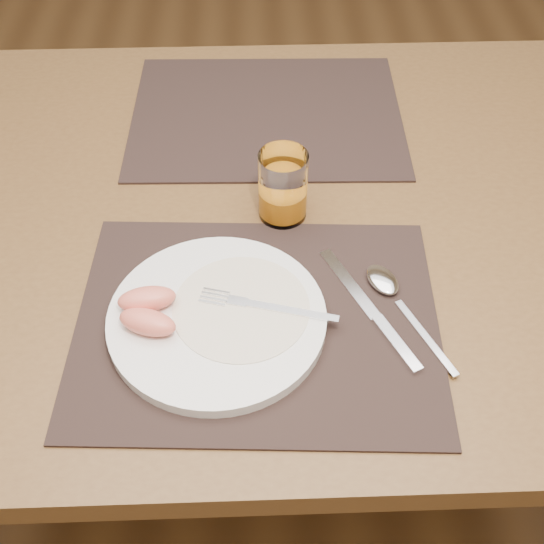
{
  "coord_description": "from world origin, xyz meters",
  "views": [
    {
      "loc": [
        -0.01,
        -0.74,
        1.42
      ],
      "look_at": [
        0.01,
        -0.15,
        0.77
      ],
      "focal_mm": 45.0,
      "sensor_mm": 36.0,
      "label": 1
    }
  ],
  "objects_px": {
    "table": "(264,244)",
    "knife": "(376,318)",
    "fork": "(256,305)",
    "juice_glass": "(283,189)",
    "placemat_near": "(257,322)",
    "plate": "(217,319)",
    "spoon": "(389,288)",
    "placemat_far": "(267,115)"
  },
  "relations": [
    {
      "from": "spoon",
      "to": "fork",
      "type": "bearing_deg",
      "value": -169.19
    },
    {
      "from": "table",
      "to": "spoon",
      "type": "xyz_separation_m",
      "value": [
        0.16,
        -0.18,
        0.09
      ]
    },
    {
      "from": "placemat_near",
      "to": "plate",
      "type": "relative_size",
      "value": 1.67
    },
    {
      "from": "placemat_near",
      "to": "spoon",
      "type": "height_order",
      "value": "spoon"
    },
    {
      "from": "placemat_far",
      "to": "fork",
      "type": "height_order",
      "value": "fork"
    },
    {
      "from": "fork",
      "to": "spoon",
      "type": "relative_size",
      "value": 0.94
    },
    {
      "from": "placemat_near",
      "to": "plate",
      "type": "xyz_separation_m",
      "value": [
        -0.05,
        -0.0,
        0.01
      ]
    },
    {
      "from": "table",
      "to": "juice_glass",
      "type": "xyz_separation_m",
      "value": [
        0.03,
        -0.03,
        0.13
      ]
    },
    {
      "from": "fork",
      "to": "placemat_far",
      "type": "bearing_deg",
      "value": 86.63
    },
    {
      "from": "plate",
      "to": "spoon",
      "type": "height_order",
      "value": "plate"
    },
    {
      "from": "placemat_near",
      "to": "plate",
      "type": "bearing_deg",
      "value": -178.16
    },
    {
      "from": "table",
      "to": "juice_glass",
      "type": "relative_size",
      "value": 13.53
    },
    {
      "from": "spoon",
      "to": "placemat_far",
      "type": "bearing_deg",
      "value": 110.16
    },
    {
      "from": "plate",
      "to": "juice_glass",
      "type": "distance_m",
      "value": 0.22
    },
    {
      "from": "placemat_near",
      "to": "placemat_far",
      "type": "relative_size",
      "value": 1.0
    },
    {
      "from": "knife",
      "to": "spoon",
      "type": "bearing_deg",
      "value": 64.23
    },
    {
      "from": "fork",
      "to": "spoon",
      "type": "distance_m",
      "value": 0.17
    },
    {
      "from": "table",
      "to": "plate",
      "type": "height_order",
      "value": "plate"
    },
    {
      "from": "placemat_far",
      "to": "spoon",
      "type": "height_order",
      "value": "spoon"
    },
    {
      "from": "placemat_far",
      "to": "knife",
      "type": "distance_m",
      "value": 0.46
    },
    {
      "from": "placemat_far",
      "to": "juice_glass",
      "type": "distance_m",
      "value": 0.25
    },
    {
      "from": "placemat_near",
      "to": "spoon",
      "type": "bearing_deg",
      "value": 14.25
    },
    {
      "from": "placemat_far",
      "to": "juice_glass",
      "type": "xyz_separation_m",
      "value": [
        0.02,
        -0.25,
        0.05
      ]
    },
    {
      "from": "placemat_near",
      "to": "placemat_far",
      "type": "bearing_deg",
      "value": 86.81
    },
    {
      "from": "spoon",
      "to": "plate",
      "type": "bearing_deg",
      "value": -168.48
    },
    {
      "from": "placemat_near",
      "to": "spoon",
      "type": "xyz_separation_m",
      "value": [
        0.17,
        0.04,
        0.01
      ]
    },
    {
      "from": "placemat_far",
      "to": "knife",
      "type": "bearing_deg",
      "value": -74.38
    },
    {
      "from": "placemat_near",
      "to": "placemat_far",
      "type": "height_order",
      "value": "same"
    },
    {
      "from": "knife",
      "to": "spoon",
      "type": "xyz_separation_m",
      "value": [
        0.02,
        0.05,
        0.0
      ]
    },
    {
      "from": "table",
      "to": "fork",
      "type": "xyz_separation_m",
      "value": [
        -0.01,
        -0.21,
        0.11
      ]
    },
    {
      "from": "table",
      "to": "knife",
      "type": "height_order",
      "value": "knife"
    },
    {
      "from": "table",
      "to": "knife",
      "type": "distance_m",
      "value": 0.28
    },
    {
      "from": "fork",
      "to": "juice_glass",
      "type": "height_order",
      "value": "juice_glass"
    },
    {
      "from": "knife",
      "to": "spoon",
      "type": "relative_size",
      "value": 1.12
    },
    {
      "from": "fork",
      "to": "placemat_near",
      "type": "bearing_deg",
      "value": -86.12
    },
    {
      "from": "table",
      "to": "fork",
      "type": "relative_size",
      "value": 8.1
    },
    {
      "from": "knife",
      "to": "spoon",
      "type": "height_order",
      "value": "spoon"
    },
    {
      "from": "fork",
      "to": "knife",
      "type": "height_order",
      "value": "fork"
    },
    {
      "from": "spoon",
      "to": "juice_glass",
      "type": "bearing_deg",
      "value": 130.69
    },
    {
      "from": "spoon",
      "to": "juice_glass",
      "type": "xyz_separation_m",
      "value": [
        -0.13,
        0.15,
        0.04
      ]
    },
    {
      "from": "placemat_far",
      "to": "fork",
      "type": "relative_size",
      "value": 2.6
    },
    {
      "from": "placemat_far",
      "to": "plate",
      "type": "xyz_separation_m",
      "value": [
        -0.07,
        -0.44,
        0.01
      ]
    }
  ]
}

